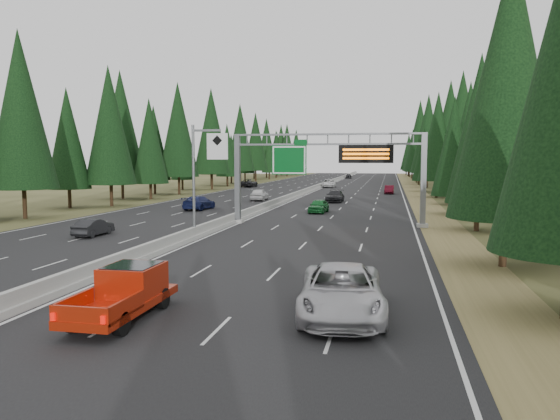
{
  "coord_description": "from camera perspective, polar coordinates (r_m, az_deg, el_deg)",
  "views": [
    {
      "loc": [
        13.51,
        -11.27,
        5.7
      ],
      "look_at": [
        7.19,
        20.0,
        2.72
      ],
      "focal_mm": 35.0,
      "sensor_mm": 36.0,
      "label": 1
    }
  ],
  "objects": [
    {
      "name": "sign_gantry",
      "position": [
        46.39,
        5.76,
        4.78
      ],
      "size": [
        16.75,
        0.98,
        7.8
      ],
      "color": "slate",
      "rests_on": "road"
    },
    {
      "name": "car_ahead_green",
      "position": [
        57.44,
        4.06,
        0.43
      ],
      "size": [
        1.99,
        4.34,
        1.44
      ],
      "primitive_type": "imported",
      "rotation": [
        0.0,
        0.0,
        -0.07
      ],
      "color": "#155E26",
      "rests_on": "road"
    },
    {
      "name": "car_onc_blue",
      "position": [
        61.52,
        -8.47,
        0.76
      ],
      "size": [
        2.55,
        5.45,
        1.54
      ],
      "primitive_type": "imported",
      "rotation": [
        0.0,
        0.0,
        3.07
      ],
      "color": "#151D4C",
      "rests_on": "road"
    },
    {
      "name": "car_ahead_far",
      "position": [
        161.53,
        7.17,
        3.54
      ],
      "size": [
        1.7,
        4.05,
        1.37
      ],
      "primitive_type": "imported",
      "rotation": [
        0.0,
        0.0,
        0.02
      ],
      "color": "black",
      "rests_on": "road"
    },
    {
      "name": "car_onc_far",
      "position": [
        110.49,
        -3.27,
        2.82
      ],
      "size": [
        2.71,
        5.68,
        1.56
      ],
      "primitive_type": "imported",
      "rotation": [
        0.0,
        0.0,
        3.12
      ],
      "color": "black",
      "rests_on": "road"
    },
    {
      "name": "median_barrier",
      "position": [
        92.42,
        3.0,
        2.05
      ],
      "size": [
        0.7,
        260.0,
        0.85
      ],
      "color": "gray",
      "rests_on": "road"
    },
    {
      "name": "silver_minivan",
      "position": [
        19.91,
        6.45,
        -8.44
      ],
      "size": [
        3.5,
        6.64,
        1.78
      ],
      "primitive_type": "imported",
      "rotation": [
        0.0,
        0.0,
        0.09
      ],
      "color": "silver",
      "rests_on": "road"
    },
    {
      "name": "red_pickup",
      "position": [
        20.48,
        -15.65,
        -7.93
      ],
      "size": [
        1.96,
        5.5,
        1.79
      ],
      "color": "black",
      "rests_on": "road"
    },
    {
      "name": "tree_row_right",
      "position": [
        79.75,
        17.68,
        7.69
      ],
      "size": [
        11.66,
        242.03,
        18.96
      ],
      "color": "black",
      "rests_on": "ground"
    },
    {
      "name": "tree_row_left",
      "position": [
        94.29,
        -10.74,
        7.46
      ],
      "size": [
        12.19,
        242.44,
        18.91
      ],
      "color": "black",
      "rests_on": "ground"
    },
    {
      "name": "car_ahead_dkgrey",
      "position": [
        72.13,
        5.77,
        1.45
      ],
      "size": [
        2.2,
        5.28,
        1.53
      ],
      "primitive_type": "imported",
      "rotation": [
        0.0,
        0.0,
        -0.01
      ],
      "color": "black",
      "rests_on": "road"
    },
    {
      "name": "road",
      "position": [
        92.44,
        3.0,
        1.82
      ],
      "size": [
        32.0,
        260.0,
        0.08
      ],
      "primitive_type": "cube",
      "color": "black",
      "rests_on": "ground"
    },
    {
      "name": "car_onc_white",
      "position": [
        74.46,
        -2.16,
        1.64
      ],
      "size": [
        2.06,
        4.87,
        1.64
      ],
      "primitive_type": "imported",
      "rotation": [
        0.0,
        0.0,
        3.17
      ],
      "color": "silver",
      "rests_on": "road"
    },
    {
      "name": "car_ahead_white",
      "position": [
        109.29,
        5.11,
        2.79
      ],
      "size": [
        2.86,
        5.87,
        1.61
      ],
      "primitive_type": "imported",
      "rotation": [
        0.0,
        0.0,
        0.03
      ],
      "color": "silver",
      "rests_on": "road"
    },
    {
      "name": "shoulder_left",
      "position": [
        96.66,
        -7.5,
        1.93
      ],
      "size": [
        3.6,
        260.0,
        0.06
      ],
      "primitive_type": "cube",
      "color": "#41441F",
      "rests_on": "ground"
    },
    {
      "name": "hov_sign_pole",
      "position": [
        38.49,
        -8.22,
        3.83
      ],
      "size": [
        2.8,
        0.5,
        8.0
      ],
      "color": "slate",
      "rests_on": "road"
    },
    {
      "name": "shoulder_right",
      "position": [
        91.55,
        14.1,
        1.63
      ],
      "size": [
        3.6,
        260.0,
        0.06
      ],
      "primitive_type": "cube",
      "color": "olive",
      "rests_on": "ground"
    },
    {
      "name": "car_ahead_dkred",
      "position": [
        90.44,
        11.35,
        2.1
      ],
      "size": [
        1.58,
        4.21,
        1.37
      ],
      "primitive_type": "imported",
      "rotation": [
        0.0,
        0.0,
        -0.03
      ],
      "color": "#5D0D1C",
      "rests_on": "road"
    },
    {
      "name": "car_onc_near",
      "position": [
        42.35,
        -18.92,
        -1.71
      ],
      "size": [
        1.39,
        3.87,
        1.27
      ],
      "primitive_type": "imported",
      "rotation": [
        0.0,
        0.0,
        3.13
      ],
      "color": "black",
      "rests_on": "road"
    }
  ]
}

